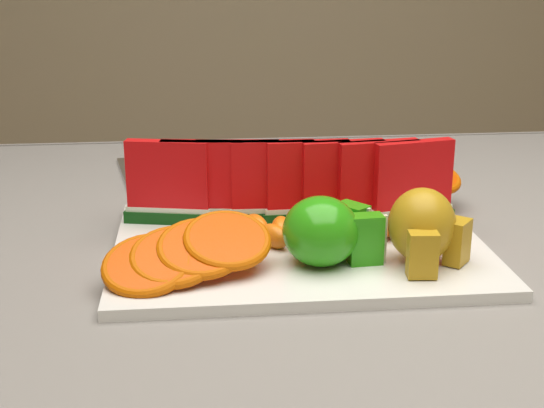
# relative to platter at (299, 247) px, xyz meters

# --- Properties ---
(table) EXTENTS (1.40, 0.90, 0.75)m
(table) POSITION_rel_platter_xyz_m (0.03, 0.02, -0.11)
(table) COLOR #4B2B20
(table) RESTS_ON ground
(tablecloth) EXTENTS (1.53, 1.03, 0.20)m
(tablecloth) POSITION_rel_platter_xyz_m (0.03, 0.02, -0.05)
(tablecloth) COLOR gray
(tablecloth) RESTS_ON table
(platter) EXTENTS (0.40, 0.30, 0.01)m
(platter) POSITION_rel_platter_xyz_m (0.00, 0.00, 0.00)
(platter) COLOR silver
(platter) RESTS_ON tablecloth
(apple_cluster) EXTENTS (0.12, 0.10, 0.07)m
(apple_cluster) POSITION_rel_platter_xyz_m (0.02, -0.06, 0.04)
(apple_cluster) COLOR #278F1A
(apple_cluster) RESTS_ON platter
(pear_cluster) EXTENTS (0.09, 0.09, 0.08)m
(pear_cluster) POSITION_rel_platter_xyz_m (0.12, -0.07, 0.04)
(pear_cluster) COLOR #A9640B
(pear_cluster) RESTS_ON platter
(side_plate) EXTENTS (0.22, 0.22, 0.01)m
(side_plate) POSITION_rel_platter_xyz_m (0.16, 0.36, -0.00)
(side_plate) COLOR silver
(side_plate) RESTS_ON tablecloth
(fork) EXTENTS (0.05, 0.19, 0.00)m
(fork) POSITION_rel_platter_xyz_m (-0.21, 0.33, -0.00)
(fork) COLOR silver
(fork) RESTS_ON tablecloth
(watermelon_row) EXTENTS (0.39, 0.07, 0.10)m
(watermelon_row) POSITION_rel_platter_xyz_m (-0.00, 0.06, 0.05)
(watermelon_row) COLOR #09400C
(watermelon_row) RESTS_ON platter
(orange_fan_front) EXTENTS (0.18, 0.13, 0.05)m
(orange_fan_front) POSITION_rel_platter_xyz_m (-0.12, -0.08, 0.03)
(orange_fan_front) COLOR #F61C00
(orange_fan_front) RESTS_ON platter
(orange_fan_back) EXTENTS (0.39, 0.12, 0.05)m
(orange_fan_back) POSITION_rel_platter_xyz_m (0.04, 0.13, 0.03)
(orange_fan_back) COLOR #F61C00
(orange_fan_back) RESTS_ON platter
(tangerine_segments) EXTENTS (0.23, 0.08, 0.03)m
(tangerine_segments) POSITION_rel_platter_xyz_m (0.01, 0.01, 0.02)
(tangerine_segments) COLOR orange
(tangerine_segments) RESTS_ON platter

